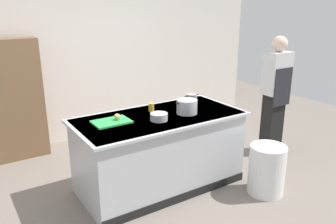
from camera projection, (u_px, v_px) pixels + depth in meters
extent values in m
plane|color=slate|center=(160.00, 185.00, 4.23)|extent=(10.00, 10.00, 0.00)
cube|color=silver|center=(90.00, 45.00, 5.45)|extent=(6.40, 0.12, 3.00)
cube|color=#B7BABF|center=(160.00, 152.00, 4.09)|extent=(1.90, 0.90, 0.90)
cube|color=#B7BABF|center=(159.00, 117.00, 3.96)|extent=(1.98, 0.98, 0.03)
cube|color=black|center=(181.00, 198.00, 3.85)|extent=(1.90, 0.01, 0.10)
cube|color=green|center=(111.00, 122.00, 3.73)|extent=(0.40, 0.28, 0.02)
sphere|color=tan|center=(117.00, 117.00, 3.75)|extent=(0.07, 0.07, 0.07)
cylinder|color=#B7BABF|center=(187.00, 107.00, 4.02)|extent=(0.24, 0.24, 0.17)
cube|color=black|center=(177.00, 104.00, 3.93)|extent=(0.04, 0.02, 0.01)
cube|color=black|center=(196.00, 100.00, 4.07)|extent=(0.04, 0.02, 0.01)
cylinder|color=#99999E|center=(192.00, 98.00, 4.46)|extent=(0.14, 0.14, 0.12)
cube|color=black|center=(186.00, 96.00, 4.40)|extent=(0.04, 0.02, 0.01)
cube|color=black|center=(197.00, 94.00, 4.49)|extent=(0.04, 0.02, 0.01)
cylinder|color=#B7BABF|center=(159.00, 117.00, 3.79)|extent=(0.20, 0.20, 0.08)
cylinder|color=yellow|center=(151.00, 107.00, 4.11)|extent=(0.07, 0.07, 0.10)
cylinder|color=white|center=(267.00, 170.00, 3.98)|extent=(0.42, 0.42, 0.59)
cube|color=black|center=(272.00, 123.00, 5.05)|extent=(0.28, 0.20, 0.90)
cube|color=silver|center=(277.00, 73.00, 4.83)|extent=(0.38, 0.24, 0.60)
sphere|color=beige|center=(280.00, 44.00, 4.70)|extent=(0.22, 0.22, 0.22)
cube|color=#232328|center=(283.00, 87.00, 4.78)|extent=(0.34, 0.02, 0.54)
cube|color=brown|center=(1.00, 102.00, 4.66)|extent=(1.10, 0.28, 1.70)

